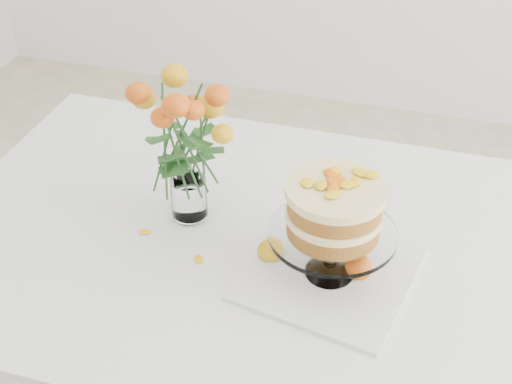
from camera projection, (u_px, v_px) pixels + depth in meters
table at (269, 270)px, 1.53m from camera, size 1.43×0.93×0.76m
napkin at (329, 275)px, 1.39m from camera, size 0.36×0.36×0.01m
cake_stand at (334, 214)px, 1.30m from camera, size 0.24×0.24×0.22m
rose_vase at (184, 126)px, 1.42m from camera, size 0.33×0.33×0.39m
loose_rose_near at (271, 251)px, 1.43m from camera, size 0.09×0.06×0.04m
loose_rose_far at (359, 268)px, 1.38m from camera, size 0.09×0.06×0.05m
stray_petal_a at (199, 259)px, 1.43m from camera, size 0.03×0.02×0.00m
stray_petal_b at (240, 282)px, 1.38m from camera, size 0.03×0.02×0.00m
stray_petal_c at (254, 301)px, 1.34m from camera, size 0.03×0.02×0.00m
stray_petal_d at (145, 232)px, 1.50m from camera, size 0.03×0.02×0.00m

